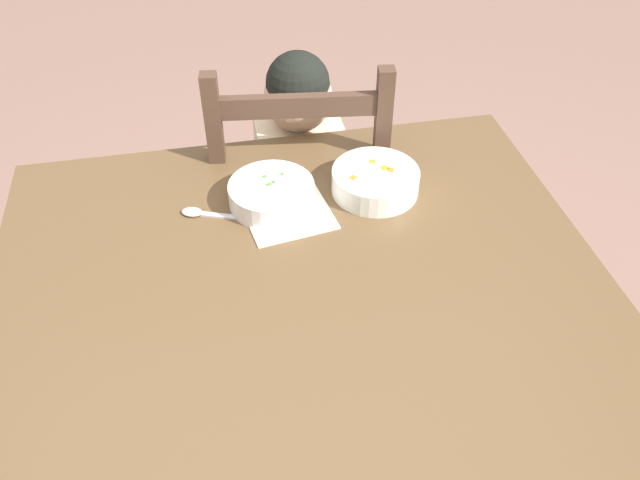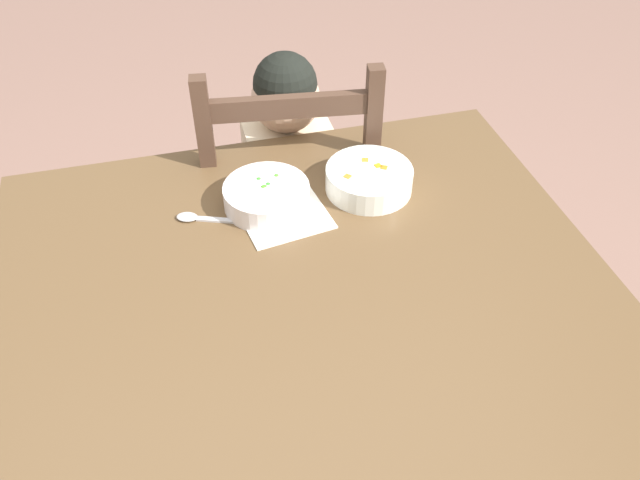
{
  "view_description": "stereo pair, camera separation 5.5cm",
  "coord_description": "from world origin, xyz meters",
  "px_view_note": "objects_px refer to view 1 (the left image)",
  "views": [
    {
      "loc": [
        -0.13,
        -0.82,
        1.65
      ],
      "look_at": [
        0.05,
        0.08,
        0.82
      ],
      "focal_mm": 36.71,
      "sensor_mm": 36.0,
      "label": 1
    },
    {
      "loc": [
        -0.19,
        -0.8,
        1.65
      ],
      "look_at": [
        0.05,
        0.08,
        0.82
      ],
      "focal_mm": 36.71,
      "sensor_mm": 36.0,
      "label": 2
    }
  ],
  "objects_px": {
    "bowl_of_peas": "(272,194)",
    "spoon": "(201,213)",
    "bowl_of_carrots": "(375,181)",
    "dining_table": "(305,331)",
    "child_figure": "(302,172)",
    "dining_chair": "(300,220)"
  },
  "relations": [
    {
      "from": "dining_table",
      "to": "spoon",
      "type": "xyz_separation_m",
      "value": [
        -0.17,
        0.26,
        0.11
      ]
    },
    {
      "from": "dining_table",
      "to": "bowl_of_carrots",
      "type": "bearing_deg",
      "value": 52.7
    },
    {
      "from": "bowl_of_peas",
      "to": "spoon",
      "type": "relative_size",
      "value": 1.34
    },
    {
      "from": "bowl_of_peas",
      "to": "bowl_of_carrots",
      "type": "distance_m",
      "value": 0.23
    },
    {
      "from": "dining_chair",
      "to": "child_figure",
      "type": "height_order",
      "value": "dining_chair"
    },
    {
      "from": "bowl_of_peas",
      "to": "spoon",
      "type": "distance_m",
      "value": 0.15
    },
    {
      "from": "bowl_of_peas",
      "to": "bowl_of_carrots",
      "type": "bearing_deg",
      "value": -0.01
    },
    {
      "from": "dining_chair",
      "to": "spoon",
      "type": "relative_size",
      "value": 7.29
    },
    {
      "from": "bowl_of_peas",
      "to": "bowl_of_carrots",
      "type": "relative_size",
      "value": 0.96
    },
    {
      "from": "child_figure",
      "to": "spoon",
      "type": "bearing_deg",
      "value": -131.13
    },
    {
      "from": "child_figure",
      "to": "spoon",
      "type": "relative_size",
      "value": 7.01
    },
    {
      "from": "bowl_of_carrots",
      "to": "spoon",
      "type": "bearing_deg",
      "value": -178.7
    },
    {
      "from": "child_figure",
      "to": "spoon",
      "type": "height_order",
      "value": "child_figure"
    },
    {
      "from": "dining_chair",
      "to": "child_figure",
      "type": "relative_size",
      "value": 1.04
    },
    {
      "from": "bowl_of_peas",
      "to": "spoon",
      "type": "height_order",
      "value": "bowl_of_peas"
    },
    {
      "from": "bowl_of_carrots",
      "to": "spoon",
      "type": "xyz_separation_m",
      "value": [
        -0.38,
        -0.01,
        -0.02
      ]
    },
    {
      "from": "bowl_of_carrots",
      "to": "spoon",
      "type": "height_order",
      "value": "bowl_of_carrots"
    },
    {
      "from": "dining_table",
      "to": "bowl_of_peas",
      "type": "bearing_deg",
      "value": 94.3
    },
    {
      "from": "child_figure",
      "to": "bowl_of_carrots",
      "type": "height_order",
      "value": "child_figure"
    },
    {
      "from": "dining_table",
      "to": "dining_chair",
      "type": "distance_m",
      "value": 0.61
    },
    {
      "from": "dining_table",
      "to": "bowl_of_carrots",
      "type": "height_order",
      "value": "bowl_of_carrots"
    },
    {
      "from": "dining_table",
      "to": "bowl_of_carrots",
      "type": "distance_m",
      "value": 0.37
    }
  ]
}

